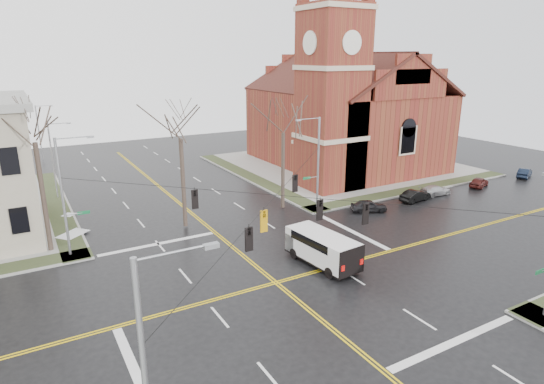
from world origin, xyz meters
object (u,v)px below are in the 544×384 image
cargo_van (320,246)px  parked_car_e (525,173)px  streetlight_north_a (54,158)px  signal_pole_sw (151,378)px  parked_car_d (479,182)px  tree_nw_far (34,135)px  signal_pole_nw (65,194)px  tree_nw_near (180,132)px  church (342,105)px  parked_car_c (435,190)px  tree_ne (283,128)px  parked_car_a (369,206)px  signal_pole_ne (317,160)px  parked_car_b (415,196)px  streetlight_north_b (40,131)px

cargo_van → parked_car_e: bearing=5.7°
streetlight_north_a → parked_car_e: size_ratio=2.26×
signal_pole_sw → parked_car_d: signal_pole_sw is taller
signal_pole_sw → tree_nw_far: (-1.38, 24.72, 4.25)m
signal_pole_nw → signal_pole_sw: size_ratio=1.00×
signal_pole_nw → signal_pole_sw: bearing=-90.0°
streetlight_north_a → tree_nw_near: size_ratio=0.68×
tree_nw_far → tree_nw_near: (10.92, -0.27, -0.67)m
church → cargo_van: church is taller
signal_pole_nw → parked_car_d: bearing=-4.0°
parked_car_c → tree_ne: size_ratio=0.34×
church → parked_car_c: (0.64, -16.08, -7.88)m
parked_car_a → tree_nw_far: 29.73m
parked_car_d → parked_car_e: size_ratio=0.98×
signal_pole_sw → tree_ne: (19.79, 24.63, 3.17)m
parked_car_e → tree_nw_near: 43.99m
signal_pole_ne → signal_pole_nw: size_ratio=1.00×
signal_pole_ne → parked_car_e: signal_pole_ne is taller
parked_car_d → parked_car_a: bearing=71.8°
signal_pole_nw → tree_ne: bearing=4.7°
signal_pole_ne → signal_pole_sw: bearing=-134.6°
parked_car_c → streetlight_north_a: bearing=64.1°
parked_car_c → parked_car_d: parked_car_d is taller
church → parked_car_a: size_ratio=7.83×
church → tree_nw_near: bearing=-156.0°
parked_car_c → tree_ne: bearing=77.6°
cargo_van → signal_pole_sw: bearing=-147.0°
signal_pole_ne → signal_pole_nw: 22.64m
streetlight_north_a → tree_nw_far: 15.65m
streetlight_north_a → parked_car_e: streetlight_north_a is taller
parked_car_a → tree_nw_near: 19.45m
signal_pole_ne → cargo_van: size_ratio=1.43×
parked_car_c → tree_ne: tree_ne is taller
parked_car_e → tree_nw_far: bearing=62.4°
parked_car_b → tree_ne: 16.06m
signal_pole_nw → church: bearing=20.2°
signal_pole_sw → tree_nw_far: tree_nw_far is taller
parked_car_a → tree_ne: 11.34m
parked_car_a → tree_nw_near: (-17.08, 4.86, 7.93)m
streetlight_north_a → parked_car_c: (36.05, -19.29, -3.92)m
cargo_van → tree_ne: size_ratio=0.56×
signal_pole_nw → signal_pole_sw: (0.00, -23.00, 0.00)m
signal_pole_ne → parked_car_b: signal_pole_ne is taller
signal_pole_nw → signal_pole_sw: same height
signal_pole_sw → parked_car_b: signal_pole_sw is taller
tree_nw_far → streetlight_north_b: bearing=86.6°
parked_car_d → signal_pole_nw: bearing=66.6°
signal_pole_sw → parked_car_b: bearing=30.8°
signal_pole_ne → signal_pole_sw: same height
signal_pole_ne → tree_nw_near: bearing=173.7°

